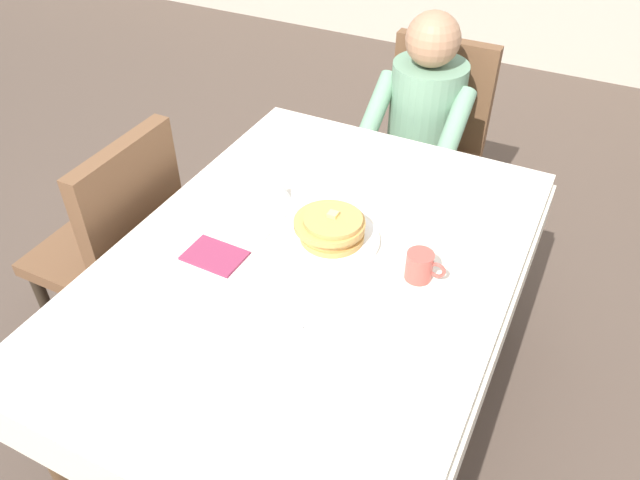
{
  "coord_description": "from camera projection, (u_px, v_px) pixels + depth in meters",
  "views": [
    {
      "loc": [
        0.61,
        -1.18,
        1.92
      ],
      "look_at": [
        0.01,
        0.03,
        0.79
      ],
      "focal_mm": 34.64,
      "sensor_mm": 36.0,
      "label": 1
    }
  ],
  "objects": [
    {
      "name": "syrup_pitcher",
      "position": [
        279.0,
        189.0,
        1.97
      ],
      "size": [
        0.08,
        0.08,
        0.07
      ],
      "color": "silver",
      "rests_on": "dining_table_main"
    },
    {
      "name": "dining_table_main",
      "position": [
        313.0,
        280.0,
        1.83
      ],
      "size": [
        1.12,
        1.52,
        0.74
      ],
      "color": "silver",
      "rests_on": "ground"
    },
    {
      "name": "plate_breakfast",
      "position": [
        332.0,
        240.0,
        1.83
      ],
      "size": [
        0.28,
        0.28,
        0.02
      ],
      "primitive_type": "cylinder",
      "color": "white",
      "rests_on": "dining_table_main"
    },
    {
      "name": "fork_left_of_plate",
      "position": [
        273.0,
        227.0,
        1.88
      ],
      "size": [
        0.01,
        0.18,
        0.0
      ],
      "primitive_type": "cube",
      "rotation": [
        0.0,
        0.0,
        1.58
      ],
      "color": "silver",
      "rests_on": "dining_table_main"
    },
    {
      "name": "chair_left_side",
      "position": [
        119.0,
        238.0,
        2.17
      ],
      "size": [
        0.45,
        0.44,
        0.93
      ],
      "rotation": [
        0.0,
        0.0,
        1.57
      ],
      "color": "brown",
      "rests_on": "ground"
    },
    {
      "name": "ground_plane",
      "position": [
        314.0,
        410.0,
        2.25
      ],
      "size": [
        14.0,
        14.0,
        0.0
      ],
      "primitive_type": "plane",
      "color": "brown"
    },
    {
      "name": "spoon_near_edge",
      "position": [
        275.0,
        322.0,
        1.58
      ],
      "size": [
        0.15,
        0.04,
        0.0
      ],
      "primitive_type": "cube",
      "rotation": [
        0.0,
        0.0,
        0.21
      ],
      "color": "silver",
      "rests_on": "dining_table_main"
    },
    {
      "name": "breakfast_stack",
      "position": [
        332.0,
        227.0,
        1.79
      ],
      "size": [
        0.21,
        0.21,
        0.09
      ],
      "color": "tan",
      "rests_on": "plate_breakfast"
    },
    {
      "name": "napkin_folded",
      "position": [
        215.0,
        256.0,
        1.78
      ],
      "size": [
        0.17,
        0.12,
        0.01
      ],
      "primitive_type": "cube",
      "rotation": [
        0.0,
        0.0,
        -0.03
      ],
      "color": "#8C2D4C",
      "rests_on": "dining_table_main"
    },
    {
      "name": "chair_diner",
      "position": [
        430.0,
        135.0,
        2.72
      ],
      "size": [
        0.44,
        0.45,
        0.93
      ],
      "rotation": [
        0.0,
        0.0,
        3.14
      ],
      "color": "brown",
      "rests_on": "ground"
    },
    {
      "name": "cup_coffee",
      "position": [
        420.0,
        266.0,
        1.68
      ],
      "size": [
        0.11,
        0.08,
        0.08
      ],
      "color": "#B24C42",
      "rests_on": "dining_table_main"
    },
    {
      "name": "knife_right_of_plate",
      "position": [
        390.0,
        264.0,
        1.75
      ],
      "size": [
        0.01,
        0.2,
        0.0
      ],
      "primitive_type": "cube",
      "rotation": [
        0.0,
        0.0,
        1.57
      ],
      "color": "silver",
      "rests_on": "dining_table_main"
    },
    {
      "name": "diner_person",
      "position": [
        422.0,
        123.0,
        2.52
      ],
      "size": [
        0.4,
        0.43,
        1.12
      ],
      "rotation": [
        0.0,
        0.0,
        3.14
      ],
      "color": "gray",
      "rests_on": "ground"
    }
  ]
}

